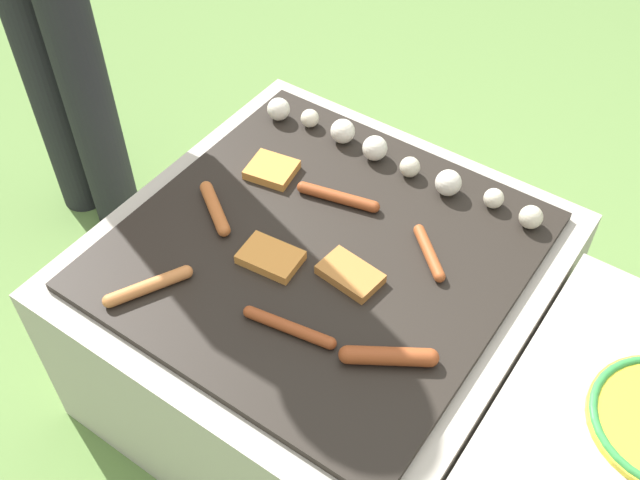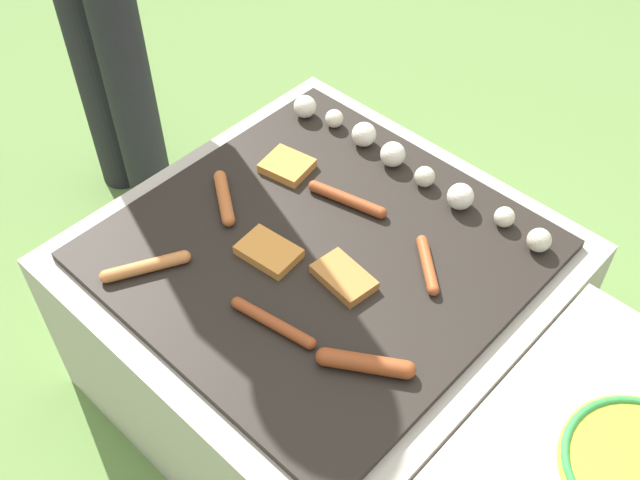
{
  "view_description": "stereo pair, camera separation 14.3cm",
  "coord_description": "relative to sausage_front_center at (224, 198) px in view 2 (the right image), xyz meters",
  "views": [
    {
      "loc": [
        0.55,
        -0.79,
        1.52
      ],
      "look_at": [
        0.0,
        0.0,
        0.47
      ],
      "focal_mm": 42.0,
      "sensor_mm": 36.0,
      "label": 1
    },
    {
      "loc": [
        0.66,
        -0.7,
        1.52
      ],
      "look_at": [
        0.0,
        0.0,
        0.47
      ],
      "focal_mm": 42.0,
      "sensor_mm": 36.0,
      "label": 2
    }
  ],
  "objects": [
    {
      "name": "sausage_front_center",
      "position": [
        0.0,
        0.0,
        0.0
      ],
      "size": [
        0.13,
        0.1,
        0.03
      ],
      "color": "#B7602D",
      "rests_on": "grill"
    },
    {
      "name": "mushroom_row",
      "position": [
        0.21,
        0.33,
        0.01
      ],
      "size": [
        0.66,
        0.07,
        0.05
      ],
      "color": "silver",
      "rests_on": "grill"
    },
    {
      "name": "bread_slice_right",
      "position": [
        0.02,
        0.16,
        -0.0
      ],
      "size": [
        0.11,
        0.1,
        0.02
      ],
      "color": "#D18438",
      "rests_on": "grill"
    },
    {
      "name": "sausage_mid_right",
      "position": [
        0.47,
        -0.11,
        0.0
      ],
      "size": [
        0.15,
        0.11,
        0.03
      ],
      "color": "#93421E",
      "rests_on": "grill"
    },
    {
      "name": "sausage_mid_left",
      "position": [
        0.18,
        0.17,
        -0.0
      ],
      "size": [
        0.18,
        0.06,
        0.02
      ],
      "color": "#93421E",
      "rests_on": "grill"
    },
    {
      "name": "sausage_back_left",
      "position": [
        0.03,
        -0.22,
        -0.0
      ],
      "size": [
        0.09,
        0.16,
        0.03
      ],
      "color": "#C6753D",
      "rests_on": "grill"
    },
    {
      "name": "sausage_front_left",
      "position": [
        0.41,
        0.14,
        -0.0
      ],
      "size": [
        0.11,
        0.1,
        0.02
      ],
      "color": "#A34C23",
      "rests_on": "grill"
    },
    {
      "name": "bread_slice_left",
      "position": [
        0.17,
        -0.04,
        -0.0
      ],
      "size": [
        0.12,
        0.09,
        0.02
      ],
      "color": "#D18438",
      "rests_on": "grill"
    },
    {
      "name": "bread_slice_center",
      "position": [
        0.32,
        0.01,
        -0.0
      ],
      "size": [
        0.12,
        0.08,
        0.02
      ],
      "color": "#B27033",
      "rests_on": "grill"
    },
    {
      "name": "grill",
      "position": [
        0.23,
        0.04,
        -0.24
      ],
      "size": [
        0.83,
        0.83,
        0.45
      ],
      "color": "#B2AA9E",
      "rests_on": "ground_plane"
    },
    {
      "name": "ground_plane",
      "position": [
        0.23,
        0.04,
        -0.46
      ],
      "size": [
        14.0,
        14.0,
        0.0
      ],
      "primitive_type": "plane",
      "color": "#608442"
    },
    {
      "name": "sausage_back_center",
      "position": [
        0.29,
        -0.15,
        -0.0
      ],
      "size": [
        0.18,
        0.05,
        0.02
      ],
      "color": "#93421E",
      "rests_on": "grill"
    }
  ]
}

